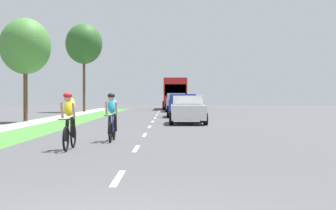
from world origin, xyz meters
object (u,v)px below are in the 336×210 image
object	(u,v)px
suv_silver	(176,102)
sedan_white	(187,110)
cyclist_trailing	(111,117)
street_tree_near	(25,46)
street_tree_far	(83,44)
bus_red	(174,92)
cyclist_lead	(69,120)
pickup_blue	(182,105)

from	to	relation	value
suv_silver	sedan_white	bearing A→B (deg)	-89.29
cyclist_trailing	street_tree_near	xyz separation A→B (m)	(-6.31, 12.20, 3.52)
street_tree_far	bus_red	bearing A→B (deg)	51.76
cyclist_trailing	bus_red	bearing A→B (deg)	86.44
cyclist_trailing	suv_silver	size ratio (longest dim) A/B	0.37
bus_red	cyclist_lead	bearing A→B (deg)	-94.48
suv_silver	bus_red	bearing A→B (deg)	89.99
street_tree_far	cyclist_lead	bearing A→B (deg)	-81.15
suv_silver	street_tree_far	xyz separation A→B (m)	(-8.73, -1.22, 5.50)
pickup_blue	bus_red	bearing A→B (deg)	90.60
cyclist_lead	cyclist_trailing	bearing A→B (deg)	71.41
cyclist_trailing	bus_red	size ratio (longest dim) A/B	0.15
pickup_blue	bus_red	xyz separation A→B (m)	(-0.24, 22.43, 1.15)
cyclist_lead	suv_silver	xyz separation A→B (m)	(3.50, 34.85, 0.14)
cyclist_trailing	suv_silver	xyz separation A→B (m)	(2.62, 32.23, 0.14)
cyclist_trailing	pickup_blue	size ratio (longest dim) A/B	0.34
cyclist_trailing	pickup_blue	distance (m)	19.87
bus_red	street_tree_near	size ratio (longest dim) A/B	1.95
bus_red	street_tree_far	size ratio (longest dim) A/B	1.38
cyclist_lead	bus_red	xyz separation A→B (m)	(3.50, 44.72, 1.17)
pickup_blue	street_tree_far	distance (m)	15.52
cyclist_trailing	sedan_white	bearing A→B (deg)	74.85
cyclist_lead	street_tree_far	distance (m)	34.50
cyclist_lead	suv_silver	world-z (taller)	suv_silver
sedan_white	street_tree_near	size ratio (longest dim) A/B	0.72
pickup_blue	suv_silver	size ratio (longest dim) A/B	1.09
cyclist_lead	street_tree_far	size ratio (longest dim) A/B	0.21
pickup_blue	street_tree_far	bearing A→B (deg)	128.33
pickup_blue	street_tree_far	xyz separation A→B (m)	(-8.97, 11.35, 5.62)
cyclist_trailing	street_tree_far	xyz separation A→B (m)	(-6.12, 31.01, 5.64)
street_tree_near	street_tree_far	xyz separation A→B (m)	(0.19, 18.81, 2.12)
bus_red	cyclist_trailing	bearing A→B (deg)	-93.56
cyclist_lead	cyclist_trailing	distance (m)	2.76
pickup_blue	street_tree_near	size ratio (longest dim) A/B	0.86
pickup_blue	bus_red	world-z (taller)	bus_red
cyclist_lead	street_tree_near	distance (m)	16.18
pickup_blue	street_tree_near	world-z (taller)	street_tree_near
suv_silver	bus_red	xyz separation A→B (m)	(0.00, 9.86, 1.03)
bus_red	street_tree_near	world-z (taller)	street_tree_near
cyclist_trailing	street_tree_far	world-z (taller)	street_tree_far
cyclist_trailing	sedan_white	world-z (taller)	cyclist_trailing
cyclist_lead	cyclist_trailing	xyz separation A→B (m)	(0.88, 2.62, 0.00)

